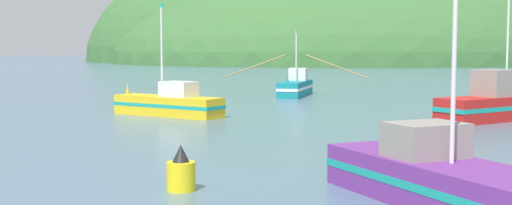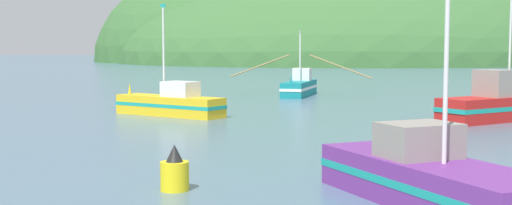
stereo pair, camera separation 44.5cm
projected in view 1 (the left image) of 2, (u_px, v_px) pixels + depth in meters
The scene contains 7 objects.
hill_far_center at pixel (353, 62), 173.56m from camera, with size 122.84×98.27×44.81m, color #386633.
hill_far_right at pixel (288, 61), 186.46m from camera, with size 108.63×86.91×63.39m, color #386633.
fishing_boat_yellow at pixel (169, 104), 40.27m from camera, with size 6.58×6.23×6.65m.
fishing_boat_red at pixel (502, 104), 38.16m from camera, with size 9.32×5.77×7.24m.
fishing_boat_purple at pixel (438, 178), 17.75m from camera, with size 4.32×7.97×7.20m.
fishing_boat_teal at pixel (296, 87), 56.40m from camera, with size 11.14×7.09×5.48m.
channel_buoy at pixel (181, 172), 19.46m from camera, with size 0.83×0.83×1.34m.
Camera 1 is at (-5.47, -9.50, 4.18)m, focal length 47.42 mm.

